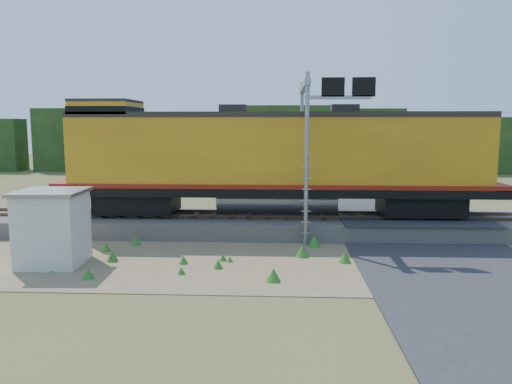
{
  "coord_description": "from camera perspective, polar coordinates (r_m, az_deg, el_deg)",
  "views": [
    {
      "loc": [
        0.63,
        -18.37,
        5.3
      ],
      "look_at": [
        -0.45,
        3.0,
        2.4
      ],
      "focal_mm": 35.0,
      "sensor_mm": 36.0,
      "label": 1
    }
  ],
  "objects": [
    {
      "name": "ground",
      "position": [
        19.13,
        0.89,
        -8.37
      ],
      "size": [
        140.0,
        140.0,
        0.0
      ],
      "primitive_type": "plane",
      "color": "#475123",
      "rests_on": "ground"
    },
    {
      "name": "ballast",
      "position": [
        24.87,
        1.37,
        -3.65
      ],
      "size": [
        70.0,
        5.0,
        0.8
      ],
      "primitive_type": "cube",
      "color": "slate",
      "rests_on": "ground"
    },
    {
      "name": "rails",
      "position": [
        24.78,
        1.38,
        -2.56
      ],
      "size": [
        70.0,
        1.54,
        0.16
      ],
      "color": "brown",
      "rests_on": "ballast"
    },
    {
      "name": "dirt_shoulder",
      "position": [
        19.78,
        -4.91,
        -7.81
      ],
      "size": [
        26.0,
        8.0,
        0.03
      ],
      "primitive_type": "cube",
      "color": "#8C7754",
      "rests_on": "ground"
    },
    {
      "name": "road",
      "position": [
        20.81,
        20.77,
        -7.3
      ],
      "size": [
        7.0,
        66.0,
        0.86
      ],
      "color": "#38383A",
      "rests_on": "ground"
    },
    {
      "name": "tree_line_north",
      "position": [
        56.42,
        2.24,
        5.45
      ],
      "size": [
        130.0,
        3.0,
        6.5
      ],
      "color": "#1A3212",
      "rests_on": "ground"
    },
    {
      "name": "weed_clumps",
      "position": [
        19.66,
        -9.45,
        -8.03
      ],
      "size": [
        15.0,
        6.2,
        0.56
      ],
      "primitive_type": null,
      "color": "#2F7521",
      "rests_on": "ground"
    },
    {
      "name": "locomotive",
      "position": [
        24.43,
        1.7,
        3.94
      ],
      "size": [
        21.44,
        3.27,
        5.53
      ],
      "color": "black",
      "rests_on": "rails"
    },
    {
      "name": "shed",
      "position": [
        20.37,
        -22.23,
        -3.76
      ],
      "size": [
        2.52,
        2.52,
        2.86
      ],
      "rotation": [
        0.0,
        0.0,
        0.05
      ],
      "color": "silver",
      "rests_on": "ground"
    },
    {
      "name": "signal_gantry",
      "position": [
        23.74,
        6.55,
        8.4
      ],
      "size": [
        2.98,
        6.2,
        7.51
      ],
      "color": "gray",
      "rests_on": "ground"
    }
  ]
}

